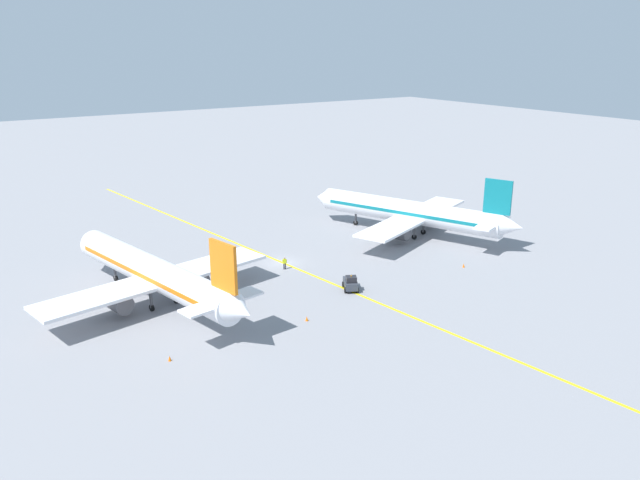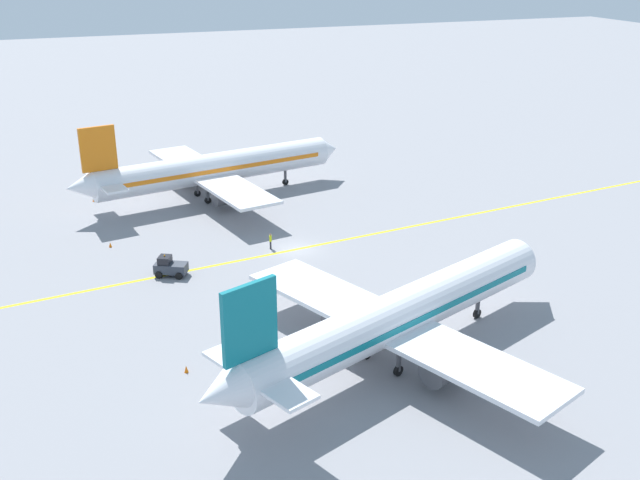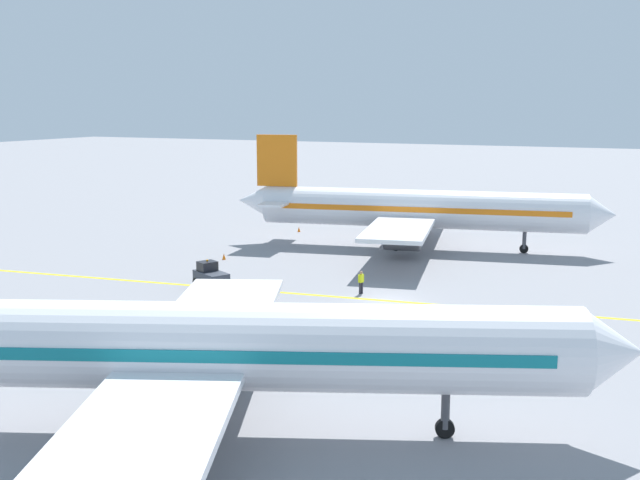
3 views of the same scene
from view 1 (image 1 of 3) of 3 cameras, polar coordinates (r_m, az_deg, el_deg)
name	(u,v)px [view 1 (image 1 of 3)]	position (r m, az deg, el deg)	size (l,w,h in m)	color
ground_plane	(282,263)	(86.47, -3.45, -2.08)	(400.00, 400.00, 0.00)	gray
apron_yellow_centreline	(282,263)	(86.47, -3.45, -2.08)	(0.40, 120.00, 0.01)	yellow
airplane_at_gate	(155,274)	(74.29, -14.87, -2.98)	(28.48, 35.36, 10.60)	white
airplane_adjacent_stand	(411,213)	(98.56, 8.30, 2.50)	(27.93, 34.08, 10.60)	white
baggage_tug_dark	(351,283)	(76.75, 2.81, -3.96)	(2.79, 3.35, 2.11)	#333842
ground_crew_worker	(285,263)	(83.68, -3.25, -2.10)	(0.54, 0.34, 1.68)	#23232D
traffic_cone_near_nose	(170,358)	(62.32, -13.58, -10.47)	(0.32, 0.32, 0.55)	orange
traffic_cone_mid_apron	(307,319)	(68.69, -1.21, -7.19)	(0.32, 0.32, 0.55)	orange
traffic_cone_by_wingtip	(464,265)	(86.67, 13.00, -2.28)	(0.32, 0.32, 0.55)	orange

